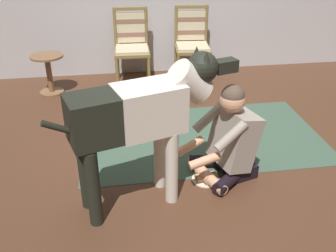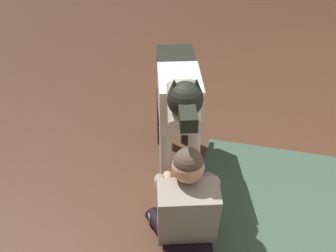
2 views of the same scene
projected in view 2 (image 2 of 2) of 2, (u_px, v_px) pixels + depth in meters
The scene contains 4 objects.
ground_plane at pixel (229, 227), 3.25m from camera, with size 13.91×13.91×0.00m, color #4C2E1E.
person_sitting_on_floor at pixel (187, 208), 2.93m from camera, with size 0.73×0.59×0.85m.
large_dog at pixel (179, 97), 3.33m from camera, with size 1.44×0.58×1.18m.
hot_dog_on_plate at pixel (183, 219), 3.28m from camera, with size 0.24×0.24×0.06m.
Camera 2 is at (2.28, 0.08, 2.48)m, focal length 45.99 mm.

